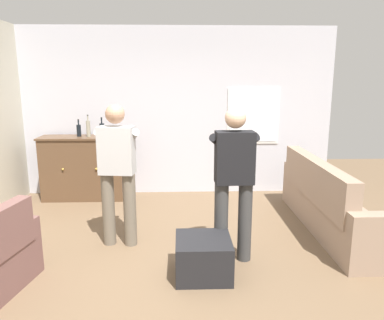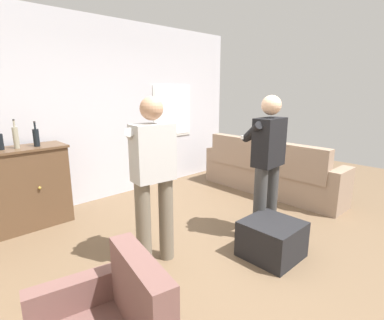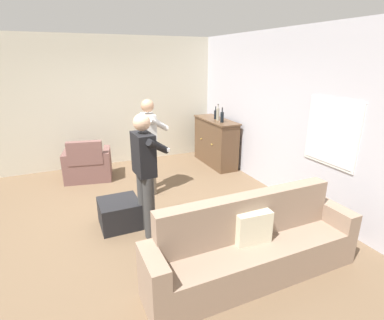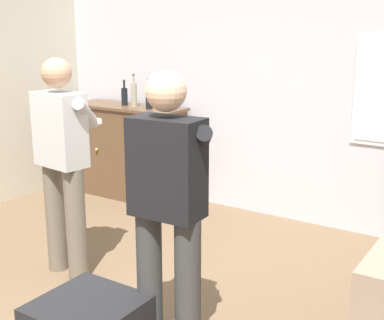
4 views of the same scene
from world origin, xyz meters
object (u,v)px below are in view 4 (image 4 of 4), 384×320
object	(u,v)px
bottle_spirits_clear	(124,96)
person_standing_left	(63,158)
person_standing_right	(168,205)
sideboard_cabinet	(128,151)
bottle_wine_green	(149,98)
bottle_liquor_amber	(134,94)

from	to	relation	value
bottle_spirits_clear	person_standing_left	xyz separation A→B (m)	(0.90, -1.79, -0.21)
bottle_spirits_clear	person_standing_right	size ratio (longest dim) A/B	0.17
sideboard_cabinet	bottle_wine_green	bearing A→B (deg)	-7.84
bottle_wine_green	person_standing_right	size ratio (longest dim) A/B	0.19
sideboard_cabinet	bottle_spirits_clear	size ratio (longest dim) A/B	4.82
sideboard_cabinet	person_standing_right	size ratio (longest dim) A/B	0.80
bottle_liquor_amber	person_standing_left	distance (m)	1.92
bottle_wine_green	person_standing_left	world-z (taller)	person_standing_left
person_standing_right	bottle_wine_green	bearing A→B (deg)	129.74
bottle_spirits_clear	sideboard_cabinet	bearing A→B (deg)	-7.30
bottle_spirits_clear	person_standing_left	bearing A→B (deg)	-63.27
bottle_wine_green	sideboard_cabinet	bearing A→B (deg)	172.16
sideboard_cabinet	person_standing_right	distance (m)	3.13
sideboard_cabinet	bottle_spirits_clear	world-z (taller)	bottle_spirits_clear
person_standing_right	bottle_spirits_clear	bearing A→B (deg)	134.50
sideboard_cabinet	bottle_liquor_amber	world-z (taller)	bottle_liquor_amber
bottle_wine_green	bottle_spirits_clear	size ratio (longest dim) A/B	1.12
sideboard_cabinet	person_standing_left	size ratio (longest dim) A/B	0.80
sideboard_cabinet	bottle_liquor_amber	size ratio (longest dim) A/B	3.82
sideboard_cabinet	bottle_spirits_clear	bearing A→B (deg)	172.70
bottle_liquor_amber	bottle_wine_green	bearing A→B (deg)	-5.06
bottle_wine_green	person_standing_right	distance (m)	2.85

